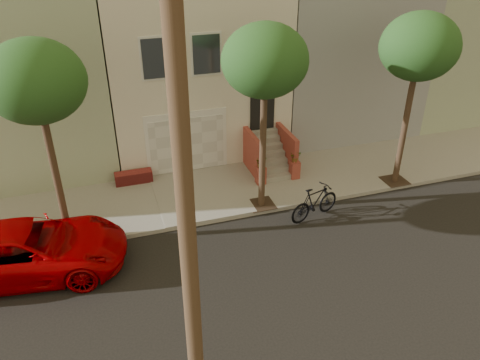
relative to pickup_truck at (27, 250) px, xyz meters
name	(u,v)px	position (x,y,z in m)	size (l,w,h in m)	color
ground	(276,285)	(6.57, -2.78, -0.77)	(90.00, 90.00, 0.00)	black
sidewalk	(223,191)	(6.57, 2.57, -0.70)	(40.00, 3.70, 0.15)	gray
house_row	(185,57)	(6.57, 8.41, 2.87)	(33.10, 11.70, 7.00)	#BAB39F
tree_left	(36,83)	(1.07, 1.12, 4.48)	(2.70, 2.57, 6.30)	#2D2116
tree_mid	(265,62)	(7.57, 1.12, 4.48)	(2.70, 2.57, 6.30)	#2D2116
tree_right	(419,48)	(13.07, 1.12, 4.48)	(2.70, 2.57, 6.30)	#2D2116
pickup_truck	(27,250)	(0.00, 0.00, 0.00)	(2.57, 5.57, 1.55)	#A80003
motorcycle	(315,202)	(9.10, 0.00, -0.16)	(0.57, 2.03, 1.22)	black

